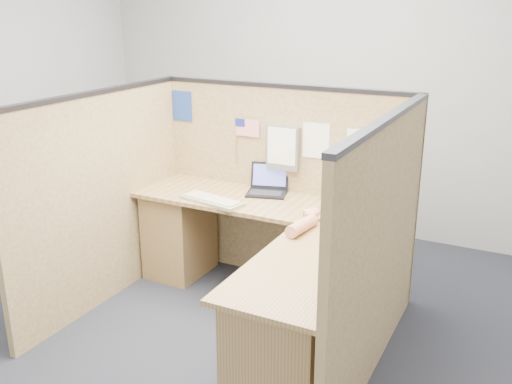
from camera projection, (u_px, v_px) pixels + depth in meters
The scene contains 13 objects.
floor at pixel (218, 335), 3.77m from camera, with size 5.00×5.00×0.00m, color black.
wall_back at pixel (340, 82), 5.24m from camera, with size 5.00×5.00×0.00m, color #9FA2A4.
cubicle_partitions at pixel (248, 206), 3.89m from camera, with size 2.06×1.83×1.53m.
l_desk at pixel (263, 269), 3.81m from camera, with size 1.95×1.75×0.73m.
laptop at pixel (270, 186), 4.28m from camera, with size 0.34×0.35×0.21m.
keyboard at pixel (212, 200), 4.08m from camera, with size 0.51×0.26×0.03m.
mouse at pixel (312, 216), 3.74m from camera, with size 0.12×0.07×0.05m, color silver.
hand_forearm at pixel (305, 222), 3.60m from camera, with size 0.12×0.43×0.09m.
blue_poster at pixel (182, 106), 4.56m from camera, with size 0.18×0.00×0.24m, color navy.
american_flag at pixel (244, 129), 4.34m from camera, with size 0.21×0.01×0.35m.
file_holder at pixel (283, 148), 4.22m from camera, with size 0.26×0.05×0.33m.
paper_left at pixel (316, 141), 4.11m from camera, with size 0.20×0.00×0.26m, color white.
paper_right at pixel (360, 147), 3.97m from camera, with size 0.20×0.00×0.26m, color white.
Camera 1 is at (1.71, -2.81, 2.07)m, focal length 40.00 mm.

